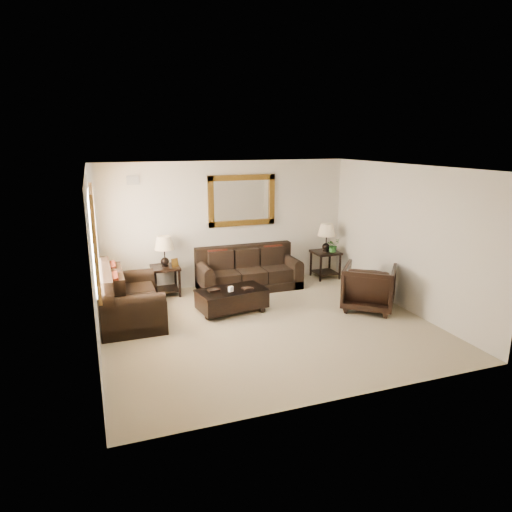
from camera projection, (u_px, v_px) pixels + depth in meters
name	position (u px, v px, depth m)	size (l,w,h in m)	color
room	(267.00, 249.00, 7.60)	(5.51, 5.01, 2.71)	gray
window	(95.00, 238.00, 7.49)	(0.07, 1.96, 1.66)	white
mirror	(242.00, 201.00, 9.84)	(1.50, 0.06, 1.10)	#522B10
air_vent	(133.00, 180.00, 9.00)	(0.25, 0.02, 0.18)	#999999
sofa	(248.00, 273.00, 9.86)	(2.17, 0.94, 0.89)	black
loveseat	(126.00, 301.00, 8.04)	(1.05, 1.77, 0.99)	black
end_table_left	(165.00, 257.00, 9.27)	(0.56, 0.56, 1.24)	black
end_table_right	(326.00, 243.00, 10.45)	(0.58, 0.58, 1.27)	black
coffee_table	(232.00, 298.00, 8.49)	(1.35, 0.87, 0.54)	black
armchair	(369.00, 285.00, 8.57)	(0.92, 0.86, 0.95)	black
potted_plant	(333.00, 247.00, 10.42)	(0.29, 0.32, 0.25)	#24571E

